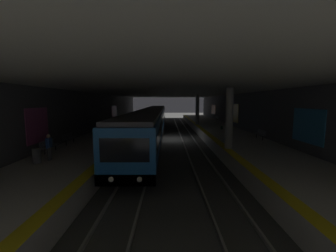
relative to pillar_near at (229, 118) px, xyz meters
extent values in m
plane|color=#42423F|center=(9.64, 4.35, -3.33)|extent=(120.00, 120.00, 0.00)
cube|color=gray|center=(9.64, 1.43, -3.25)|extent=(60.00, 0.09, 0.16)
cube|color=gray|center=(9.64, 2.87, -3.25)|extent=(60.00, 0.09, 0.16)
cube|color=gray|center=(9.64, 5.83, -3.25)|extent=(60.00, 0.09, 0.16)
cube|color=gray|center=(9.64, 7.27, -3.25)|extent=(60.00, 0.09, 0.16)
cube|color=beige|center=(9.64, -2.20, -2.80)|extent=(60.00, 5.30, 1.05)
cube|color=yellow|center=(9.64, 0.15, -2.27)|extent=(60.00, 0.60, 0.01)
cube|color=beige|center=(9.64, 10.90, -2.80)|extent=(60.00, 5.30, 1.05)
cube|color=yellow|center=(9.64, 8.55, -2.27)|extent=(60.00, 0.60, 0.01)
cube|color=#56565B|center=(9.64, -5.10, -0.53)|extent=(60.00, 0.50, 5.60)
cube|color=#338CCC|center=(-1.65, -4.82, -0.38)|extent=(3.18, 0.06, 2.31)
cube|color=gold|center=(13.87, -4.82, -0.38)|extent=(3.09, 0.06, 2.56)
cube|color=orange|center=(27.46, -4.82, -0.38)|extent=(3.48, 0.06, 1.86)
cube|color=#56565B|center=(9.64, 13.80, -0.53)|extent=(60.00, 0.50, 5.60)
cube|color=#BF4C8C|center=(-1.33, 13.52, -0.38)|extent=(2.44, 0.06, 2.39)
cube|color=#BF4C8C|center=(19.76, 13.52, -0.38)|extent=(3.09, 0.06, 1.82)
cube|color=beige|center=(9.64, 4.35, 2.47)|extent=(60.00, 19.40, 0.40)
cylinder|color=gray|center=(0.00, 0.00, 0.00)|extent=(0.56, 0.56, 4.55)
cylinder|color=gray|center=(16.76, 0.00, 0.00)|extent=(0.56, 0.56, 4.55)
cube|color=#19569E|center=(2.76, 6.55, -1.27)|extent=(18.38, 2.80, 2.70)
cube|color=black|center=(2.76, 6.55, -2.33)|extent=(18.38, 2.82, 0.56)
cube|color=black|center=(2.76, 6.55, -0.92)|extent=(16.91, 2.83, 0.90)
cube|color=#47474C|center=(2.76, 6.55, 0.21)|extent=(18.01, 2.58, 0.24)
cube|color=black|center=(-2.29, 6.55, -2.79)|extent=(2.20, 1.64, 0.76)
cube|color=black|center=(7.82, 6.55, -2.79)|extent=(2.20, 1.64, 0.76)
cube|color=black|center=(-6.45, 6.55, -0.92)|extent=(0.04, 2.24, 1.10)
cylinder|color=silver|center=(-6.45, 5.90, -2.27)|extent=(0.04, 0.24, 0.24)
cylinder|color=silver|center=(-6.45, 7.20, -2.27)|extent=(0.04, 0.24, 0.24)
cube|color=#19569E|center=(21.74, 6.55, -1.27)|extent=(18.38, 2.80, 2.70)
cube|color=black|center=(21.74, 6.55, -2.33)|extent=(18.38, 2.82, 0.56)
cube|color=black|center=(21.74, 6.55, -0.92)|extent=(16.91, 2.83, 0.90)
cube|color=#47474C|center=(21.74, 6.55, 0.21)|extent=(18.01, 2.58, 0.24)
cube|color=black|center=(16.68, 6.55, -2.79)|extent=(2.20, 1.64, 0.76)
cube|color=black|center=(26.79, 6.55, -2.79)|extent=(2.20, 1.64, 0.76)
cylinder|color=#262628|center=(3.29, -4.10, -2.07)|extent=(0.08, 0.08, 0.42)
cylinder|color=#262628|center=(4.65, -4.10, -2.07)|extent=(0.08, 0.08, 0.42)
cube|color=gray|center=(3.97, -4.10, -1.82)|extent=(1.70, 0.44, 0.08)
cube|color=gray|center=(3.97, -4.32, -1.62)|extent=(1.70, 0.06, 0.40)
cylinder|color=#262628|center=(21.22, -4.10, -2.07)|extent=(0.08, 0.08, 0.42)
cylinder|color=#262628|center=(22.58, -4.10, -2.07)|extent=(0.08, 0.08, 0.42)
cube|color=gray|center=(21.90, -4.10, -1.82)|extent=(1.70, 0.44, 0.08)
cube|color=gray|center=(21.90, -4.32, -1.62)|extent=(1.70, 0.06, 0.40)
cylinder|color=#262628|center=(-1.93, 12.80, -2.07)|extent=(0.08, 0.08, 0.42)
cylinder|color=#262628|center=(-0.57, 12.80, -2.07)|extent=(0.08, 0.08, 0.42)
cube|color=gray|center=(-1.25, 12.80, -1.82)|extent=(1.70, 0.44, 0.08)
cube|color=gray|center=(-1.25, 13.02, -1.62)|extent=(1.70, 0.06, 0.40)
cylinder|color=#262628|center=(1.06, 12.80, -2.07)|extent=(0.08, 0.08, 0.42)
cylinder|color=#262628|center=(2.42, 12.80, -2.07)|extent=(0.08, 0.08, 0.42)
cube|color=gray|center=(1.74, 12.80, -1.82)|extent=(1.70, 0.44, 0.08)
cube|color=gray|center=(1.74, 13.02, -1.62)|extent=(1.70, 0.06, 0.40)
cylinder|color=#262628|center=(20.60, 12.80, -2.07)|extent=(0.08, 0.08, 0.42)
cylinder|color=#262628|center=(21.96, 12.80, -2.07)|extent=(0.08, 0.08, 0.42)
cube|color=gray|center=(21.28, 12.80, -1.82)|extent=(1.70, 0.44, 0.08)
cube|color=gray|center=(21.28, 13.02, -1.62)|extent=(1.70, 0.06, 0.40)
cylinder|color=#252525|center=(17.61, 10.28, -1.86)|extent=(0.16, 0.16, 0.83)
cylinder|color=#252525|center=(17.81, 10.28, -1.86)|extent=(0.16, 0.16, 0.83)
cube|color=#284C93|center=(17.71, 10.28, -1.15)|extent=(0.36, 0.22, 0.59)
cylinder|color=#284C93|center=(17.46, 10.28, -1.20)|extent=(0.10, 0.10, 0.56)
cylinder|color=#284C93|center=(17.96, 10.28, -1.20)|extent=(0.10, 0.10, 0.56)
sphere|color=tan|center=(17.71, 10.28, -0.75)|extent=(0.22, 0.22, 0.22)
cylinder|color=#454545|center=(-3.32, 11.75, -1.88)|extent=(0.16, 0.16, 0.79)
cylinder|color=#454545|center=(-3.12, 11.75, -1.88)|extent=(0.16, 0.16, 0.79)
cube|color=#284C93|center=(-3.22, 11.75, -1.20)|extent=(0.36, 0.22, 0.56)
cylinder|color=#284C93|center=(-3.47, 11.75, -1.25)|extent=(0.10, 0.10, 0.53)
cylinder|color=#284C93|center=(-2.97, 11.75, -1.25)|extent=(0.10, 0.10, 0.53)
sphere|color=tan|center=(-3.22, 11.75, -0.81)|extent=(0.21, 0.21, 0.21)
cylinder|color=#333333|center=(9.22, 10.86, -1.85)|extent=(0.16, 0.16, 0.86)
cylinder|color=#333333|center=(9.42, 10.86, -1.85)|extent=(0.16, 0.16, 0.86)
cube|color=#284C93|center=(9.32, 10.86, -1.11)|extent=(0.36, 0.22, 0.61)
cylinder|color=#284C93|center=(9.07, 10.86, -1.16)|extent=(0.10, 0.10, 0.58)
cylinder|color=#284C93|center=(9.57, 10.86, -1.16)|extent=(0.10, 0.10, 0.58)
sphere|color=tan|center=(9.32, 10.86, -0.69)|extent=(0.23, 0.23, 0.23)
cube|color=#1E512D|center=(10.96, -2.31, -2.08)|extent=(0.30, 0.20, 0.40)
cylinder|color=#595B5E|center=(-3.83, 12.15, -1.85)|extent=(0.44, 0.44, 0.85)
camera|label=1|loc=(-15.71, 4.63, 1.27)|focal=22.58mm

